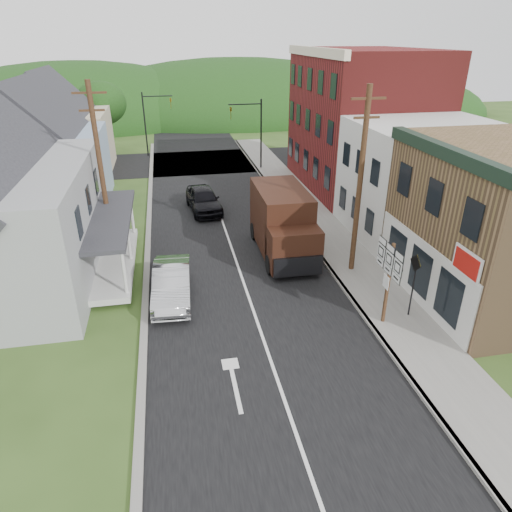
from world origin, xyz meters
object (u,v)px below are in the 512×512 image
dark_sedan (204,199)px  delivery_van (283,223)px  warning_sign (414,277)px  silver_sedan (172,284)px  route_sign_cluster (388,272)px

dark_sedan → delivery_van: delivery_van is taller
dark_sedan → warning_sign: size_ratio=1.68×
silver_sedan → delivery_van: (6.05, 3.68, 1.01)m
silver_sedan → warning_sign: (9.76, -3.49, 1.21)m
warning_sign → route_sign_cluster: bearing=-170.9°
delivery_van → warning_sign: bearing=-62.0°
warning_sign → dark_sedan: bearing=115.1°
dark_sedan → warning_sign: warning_sign is taller
delivery_van → route_sign_cluster: route_sign_cluster is taller
silver_sedan → route_sign_cluster: (8.46, -3.73, 1.67)m
route_sign_cluster → silver_sedan: bearing=156.3°
silver_sedan → route_sign_cluster: size_ratio=1.33×
delivery_van → warning_sign: 8.07m
delivery_van → warning_sign: (3.71, -7.16, 0.19)m
delivery_van → silver_sedan: bearing=-148.1°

